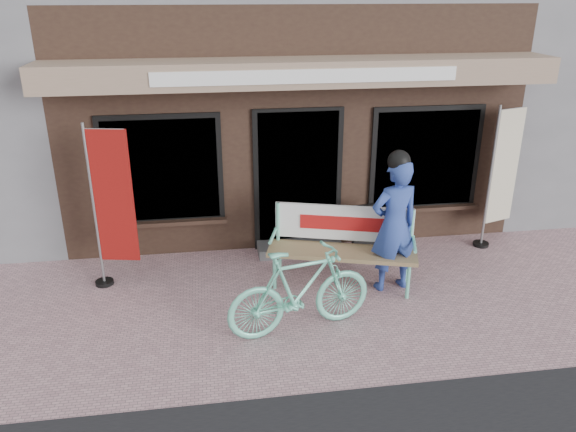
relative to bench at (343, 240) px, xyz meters
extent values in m
plane|color=#BF9298|center=(-0.41, -0.74, -0.63)|extent=(70.00, 70.00, 0.00)
cube|color=black|center=(-0.41, 4.26, 1.17)|extent=(7.00, 6.00, 3.60)
cube|color=gray|center=(-0.41, 0.91, 2.12)|extent=(7.00, 0.80, 0.35)
cube|color=white|center=(-0.41, 0.50, 2.12)|extent=(4.00, 0.02, 0.18)
cube|color=black|center=(-0.41, 1.24, 0.47)|extent=(1.20, 0.06, 2.10)
cube|color=black|center=(-0.41, 1.23, 0.47)|extent=(1.35, 0.04, 2.20)
cube|color=black|center=(-2.41, 1.24, 0.72)|extent=(1.60, 0.06, 1.50)
cube|color=black|center=(1.59, 1.24, 0.72)|extent=(1.60, 0.06, 1.50)
cube|color=black|center=(-2.41, 1.23, 0.72)|extent=(1.75, 0.04, 1.65)
cube|color=black|center=(1.59, 1.23, 0.72)|extent=(1.75, 0.04, 1.65)
cube|color=black|center=(-2.41, 1.18, -0.08)|extent=(1.80, 0.18, 0.06)
cube|color=black|center=(1.59, 1.18, -0.08)|extent=(1.80, 0.18, 0.06)
cube|color=#59595B|center=(-0.41, 1.01, -0.56)|extent=(1.30, 0.45, 0.15)
cylinder|color=#71DDBC|center=(-0.94, -0.06, -0.40)|extent=(0.06, 0.06, 0.47)
cylinder|color=#71DDBC|center=(-0.81, 0.37, -0.40)|extent=(0.06, 0.06, 0.47)
cylinder|color=#71DDBC|center=(0.75, -0.57, -0.40)|extent=(0.06, 0.06, 0.47)
cylinder|color=#71DDBC|center=(0.88, -0.14, -0.40)|extent=(0.06, 0.06, 0.47)
cube|color=#947951|center=(-0.03, -0.10, -0.14)|extent=(2.05, 1.05, 0.06)
cylinder|color=#71DDBC|center=(-0.84, 0.37, 0.14)|extent=(0.06, 0.06, 0.61)
cylinder|color=#71DDBC|center=(0.90, -0.15, 0.14)|extent=(0.06, 0.06, 0.61)
cube|color=white|center=(0.04, 0.13, 0.20)|extent=(1.82, 0.59, 0.50)
cube|color=#B21414|center=(0.03, 0.11, 0.20)|extent=(1.15, 0.36, 0.20)
cylinder|color=#71DDBC|center=(-0.93, 0.17, 0.05)|extent=(0.18, 0.48, 0.04)
cylinder|color=#71DDBC|center=(0.87, -0.37, 0.05)|extent=(0.18, 0.48, 0.04)
imported|color=#2C4498|center=(0.62, -0.25, 0.28)|extent=(0.73, 0.55, 1.82)
sphere|color=black|center=(0.62, -0.25, 1.16)|extent=(0.34, 0.34, 0.29)
imported|color=#71DDBC|center=(-0.77, -1.09, -0.10)|extent=(1.85, 0.88, 1.07)
cylinder|color=gray|center=(-3.26, 0.41, 0.50)|extent=(0.04, 0.04, 2.27)
cylinder|color=gray|center=(-3.01, 0.36, 1.55)|extent=(0.51, 0.12, 0.02)
cube|color=maroon|center=(-2.99, 0.35, 0.65)|extent=(0.51, 0.13, 1.80)
cylinder|color=black|center=(-3.26, 0.41, -0.61)|extent=(0.29, 0.29, 0.05)
cylinder|color=gray|center=(2.47, 0.82, 0.49)|extent=(0.05, 0.05, 2.24)
cylinder|color=gray|center=(2.72, 0.89, 1.53)|extent=(0.49, 0.18, 0.02)
cube|color=beige|center=(2.74, 0.90, 0.64)|extent=(0.49, 0.18, 1.78)
cylinder|color=black|center=(2.47, 0.82, -0.61)|extent=(0.31, 0.31, 0.05)
cube|color=black|center=(0.56, 0.84, -0.24)|extent=(0.40, 0.14, 0.79)
cube|color=beige|center=(0.57, 0.80, -0.15)|extent=(0.33, 0.08, 0.48)
camera|label=1|loc=(-1.75, -6.73, 3.18)|focal=35.00mm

